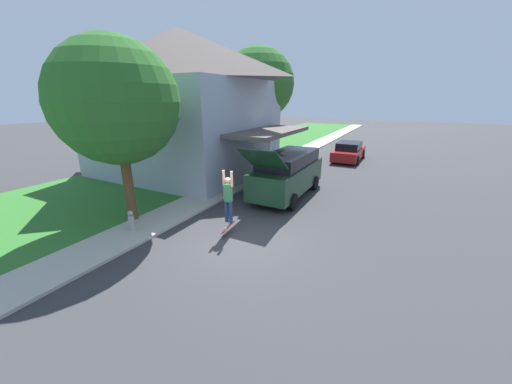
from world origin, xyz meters
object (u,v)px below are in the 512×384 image
object	(u,v)px
skateboarder	(228,196)
skateboard	(228,227)
suv_parked	(288,173)
lawn_tree_near	(116,102)
fire_hydrant	(131,221)
lawn_tree_far	(259,84)
car_down_street	(349,152)

from	to	relation	value
skateboarder	skateboard	distance (m)	1.09
suv_parked	lawn_tree_near	bearing A→B (deg)	-126.69
skateboarder	fire_hydrant	bearing A→B (deg)	-151.66
lawn_tree_near	skateboard	size ratio (longest dim) A/B	8.49
fire_hydrant	skateboarder	bearing A→B (deg)	28.34
lawn_tree_far	skateboarder	xyz separation A→B (m)	(4.41, -10.83, -4.13)
car_down_street	skateboard	bearing A→B (deg)	-94.77
skateboard	car_down_street	bearing A→B (deg)	85.23
skateboard	lawn_tree_near	bearing A→B (deg)	-169.31
car_down_street	skateboarder	world-z (taller)	skateboarder
suv_parked	skateboarder	size ratio (longest dim) A/B	3.15
car_down_street	skateboard	world-z (taller)	car_down_street
suv_parked	fire_hydrant	world-z (taller)	suv_parked
lawn_tree_near	suv_parked	bearing A→B (deg)	53.31
lawn_tree_near	suv_parked	size ratio (longest dim) A/B	1.11
skateboard	fire_hydrant	distance (m)	3.45
lawn_tree_far	skateboard	distance (m)	12.96
car_down_street	skateboarder	distance (m)	15.00
suv_parked	car_down_street	world-z (taller)	suv_parked
suv_parked	skateboarder	world-z (taller)	suv_parked
skateboarder	lawn_tree_near	bearing A→B (deg)	-166.94
lawn_tree_near	skateboarder	size ratio (longest dim) A/B	3.50
car_down_street	skateboarder	bearing A→B (deg)	-95.05
lawn_tree_near	fire_hydrant	world-z (taller)	lawn_tree_near
car_down_street	suv_parked	bearing A→B (deg)	-95.67
lawn_tree_near	car_down_street	world-z (taller)	lawn_tree_near
car_down_street	fire_hydrant	world-z (taller)	car_down_street
fire_hydrant	car_down_street	bearing A→B (deg)	75.23
lawn_tree_near	fire_hydrant	bearing A→B (deg)	-40.79
lawn_tree_far	skateboarder	size ratio (longest dim) A/B	4.19
skateboard	fire_hydrant	xyz separation A→B (m)	(-3.11, -1.49, 0.17)
lawn_tree_near	suv_parked	world-z (taller)	lawn_tree_near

